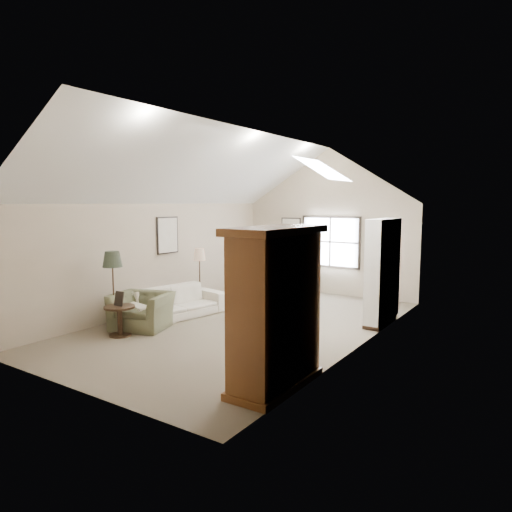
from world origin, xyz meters
The scene contains 18 objects.
room_shell centered at (0.00, 0.00, 3.21)m, with size 5.01×8.01×4.00m.
window centered at (0.10, 3.96, 1.45)m, with size 1.72×0.08×1.42m, color black.
skylight centered at (1.30, 0.90, 3.22)m, with size 0.80×1.20×0.52m, color white, non-canonical shape.
wall_art centered at (-1.88, 1.94, 1.73)m, with size 1.97×3.71×0.88m.
armoire centered at (2.18, -2.40, 1.10)m, with size 0.60×1.50×2.20m, color brown.
tv_alcove centered at (2.34, 1.60, 1.15)m, with size 0.32×1.30×2.10m, color white.
media_console centered at (2.32, 1.60, 0.30)m, with size 0.34×1.18×0.60m, color #382316.
tv_panel centered at (2.32, 1.60, 0.92)m, with size 0.05×0.90×0.55m, color black.
sofa centered at (-1.64, -0.37, 0.34)m, with size 2.31×0.90×0.67m, color beige.
armchair_near centered at (-1.61, -1.35, 0.36)m, with size 1.09×0.96×0.71m, color #666949.
armchair_far centered at (-0.64, 3.35, 0.43)m, with size 0.92×0.95×0.87m, color #646849.
coffee_table centered at (0.05, 0.22, 0.22)m, with size 0.87×0.48×0.45m, color #372316.
bowl centered at (0.05, 0.22, 0.47)m, with size 0.21×0.21×0.05m, color #3B2B18.
side_table centered at (-1.54, -1.97, 0.29)m, with size 0.58×0.58×0.58m, color #322514.
side_chair centered at (1.69, 3.70, 0.55)m, with size 0.43×0.43×1.10m, color maroon.
tripod_lamp centered at (1.60, 3.70, 0.85)m, with size 0.49×0.49×1.69m, color silver, non-canonical shape.
dark_lamp centered at (-1.94, -1.77, 0.81)m, with size 0.39×0.39×1.61m, color #262D20, non-canonical shape.
tan_lamp centered at (-1.94, 0.83, 0.72)m, with size 0.29×0.29×1.45m, color tan, non-canonical shape.
Camera 1 is at (5.30, -7.59, 2.53)m, focal length 32.00 mm.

